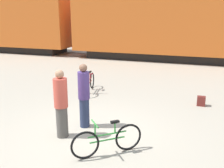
% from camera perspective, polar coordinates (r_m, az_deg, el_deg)
% --- Properties ---
extents(ground_plane, '(80.00, 80.00, 0.00)m').
position_cam_1_polar(ground_plane, '(7.29, -5.22, -10.45)').
color(ground_plane, '#B2A893').
extents(freight_train, '(36.84, 3.02, 5.43)m').
position_cam_1_polar(freight_train, '(18.19, 10.48, 14.17)').
color(freight_train, black).
rests_on(freight_train, ground_plane).
extents(rail_near, '(48.84, 0.07, 0.01)m').
position_cam_1_polar(rail_near, '(17.77, 9.69, 4.96)').
color(rail_near, '#4C4238').
rests_on(rail_near, ground_plane).
extents(rail_far, '(48.84, 0.07, 0.01)m').
position_cam_1_polar(rail_far, '(19.16, 10.39, 5.68)').
color(rail_far, '#4C4238').
rests_on(rail_far, ground_plane).
extents(bicycle_green, '(1.34, 1.15, 0.82)m').
position_cam_1_polar(bicycle_green, '(6.10, -1.01, -12.13)').
color(bicycle_green, black).
rests_on(bicycle_green, ground_plane).
extents(bicycle_maroon, '(0.47, 1.73, 0.84)m').
position_cam_1_polar(bicycle_maroon, '(10.73, -4.97, 0.17)').
color(bicycle_maroon, black).
rests_on(bicycle_maroon, ground_plane).
extents(person_in_purple, '(0.32, 0.32, 1.82)m').
position_cam_1_polar(person_in_purple, '(7.33, -6.11, -2.54)').
color(person_in_purple, '#283351').
rests_on(person_in_purple, ground_plane).
extents(person_in_red, '(0.35, 0.35, 1.80)m').
position_cam_1_polar(person_in_red, '(6.84, -11.02, -4.30)').
color(person_in_red, '#514C47').
rests_on(person_in_red, ground_plane).
extents(backpack, '(0.28, 0.20, 0.34)m').
position_cam_1_polar(backpack, '(9.67, 18.83, -3.54)').
color(backpack, maroon).
rests_on(backpack, ground_plane).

